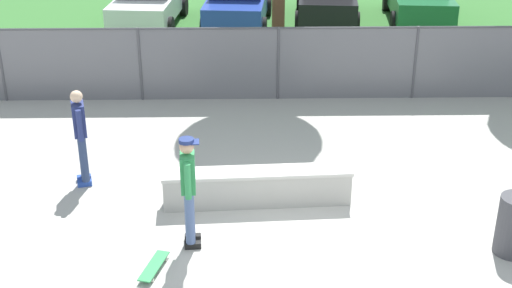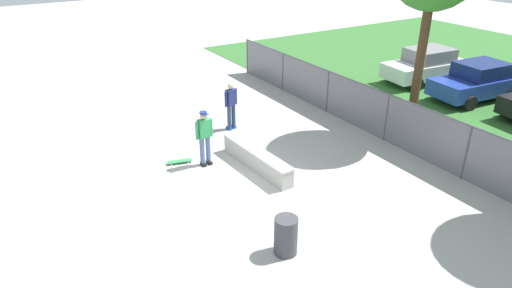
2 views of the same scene
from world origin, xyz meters
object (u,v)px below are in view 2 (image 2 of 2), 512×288
object	(u,v)px
car_white	(426,65)
bystander	(231,104)
skateboarder	(204,136)
trash_bin	(286,236)
concrete_ledge	(257,159)
skateboard	(180,161)
car_blue	(477,81)

from	to	relation	value
car_white	bystander	bearing A→B (deg)	-89.50
skateboarder	car_white	distance (m)	13.15
trash_bin	concrete_ledge	bearing A→B (deg)	157.81
concrete_ledge	car_white	bearing A→B (deg)	105.55
skateboard	bystander	xyz separation A→B (m)	(-1.57, 2.80, 0.94)
car_blue	bystander	world-z (taller)	bystander
skateboarder	car_blue	size ratio (longest dim) A/B	0.42
skateboarder	car_white	xyz separation A→B (m)	(-2.18, 12.97, -0.19)
car_blue	bystander	distance (m)	11.14
skateboarder	skateboard	distance (m)	1.29
concrete_ledge	car_white	world-z (taller)	car_white
skateboarder	bystander	xyz separation A→B (m)	(-2.08, 2.09, -0.02)
bystander	skateboarder	bearing A→B (deg)	-45.15
car_blue	bystander	size ratio (longest dim) A/B	2.39
skateboard	bystander	world-z (taller)	bystander
concrete_ledge	bystander	bearing A→B (deg)	165.58
concrete_ledge	skateboarder	xyz separation A→B (m)	(-1.08, -1.28, 0.71)
concrete_ledge	trash_bin	distance (m)	4.23
skateboarder	car_blue	world-z (taller)	skateboarder
car_blue	trash_bin	xyz separation A→B (m)	(4.31, -13.20, -0.36)
concrete_ledge	car_white	distance (m)	12.14
skateboarder	bystander	distance (m)	2.95
car_white	car_blue	bearing A→B (deg)	-1.64
skateboarder	concrete_ledge	bearing A→B (deg)	49.97
concrete_ledge	skateboard	size ratio (longest dim) A/B	4.00
bystander	trash_bin	world-z (taller)	bystander
car_blue	skateboard	bearing A→B (deg)	-95.03
skateboard	bystander	size ratio (longest dim) A/B	0.45
bystander	trash_bin	size ratio (longest dim) A/B	1.89
concrete_ledge	trash_bin	size ratio (longest dim) A/B	3.42
concrete_ledge	skateboarder	bearing A→B (deg)	-130.03
skateboarder	trash_bin	world-z (taller)	skateboarder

